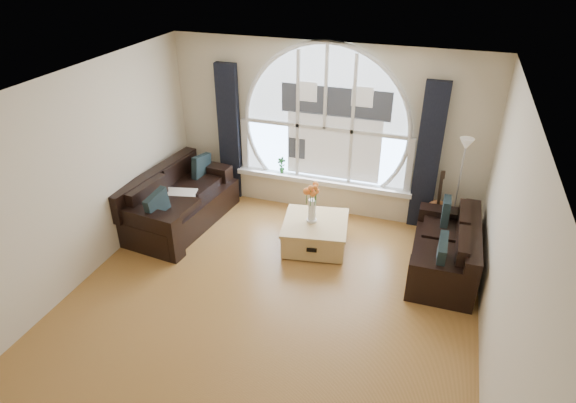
{
  "coord_description": "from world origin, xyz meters",
  "views": [
    {
      "loc": [
        1.72,
        -4.28,
        4.11
      ],
      "look_at": [
        0.0,
        0.9,
        1.05
      ],
      "focal_mm": 30.49,
      "sensor_mm": 36.0,
      "label": 1
    }
  ],
  "objects_px": {
    "sofa_left": "(180,200)",
    "potted_plant": "(282,165)",
    "guitar": "(438,200)",
    "vase_flowers": "(312,197)",
    "floor_lamp": "(457,190)",
    "coffee_chest": "(315,233)",
    "sofa_right": "(445,245)"
  },
  "relations": [
    {
      "from": "vase_flowers",
      "to": "sofa_left",
      "type": "bearing_deg",
      "value": -178.77
    },
    {
      "from": "vase_flowers",
      "to": "potted_plant",
      "type": "relative_size",
      "value": 2.56
    },
    {
      "from": "coffee_chest",
      "to": "potted_plant",
      "type": "relative_size",
      "value": 3.35
    },
    {
      "from": "vase_flowers",
      "to": "coffee_chest",
      "type": "bearing_deg",
      "value": -2.73
    },
    {
      "from": "guitar",
      "to": "sofa_left",
      "type": "bearing_deg",
      "value": -173.79
    },
    {
      "from": "sofa_right",
      "to": "floor_lamp",
      "type": "bearing_deg",
      "value": 85.26
    },
    {
      "from": "coffee_chest",
      "to": "vase_flowers",
      "type": "xyz_separation_m",
      "value": [
        -0.06,
        0.0,
        0.57
      ]
    },
    {
      "from": "sofa_right",
      "to": "vase_flowers",
      "type": "distance_m",
      "value": 1.91
    },
    {
      "from": "floor_lamp",
      "to": "potted_plant",
      "type": "height_order",
      "value": "floor_lamp"
    },
    {
      "from": "sofa_left",
      "to": "guitar",
      "type": "relative_size",
      "value": 1.84
    },
    {
      "from": "sofa_left",
      "to": "vase_flowers",
      "type": "bearing_deg",
      "value": 7.73
    },
    {
      "from": "sofa_left",
      "to": "potted_plant",
      "type": "bearing_deg",
      "value": 48.45
    },
    {
      "from": "sofa_right",
      "to": "coffee_chest",
      "type": "relative_size",
      "value": 1.79
    },
    {
      "from": "sofa_left",
      "to": "sofa_right",
      "type": "bearing_deg",
      "value": 6.83
    },
    {
      "from": "sofa_right",
      "to": "vase_flowers",
      "type": "relative_size",
      "value": 2.34
    },
    {
      "from": "vase_flowers",
      "to": "guitar",
      "type": "relative_size",
      "value": 0.66
    },
    {
      "from": "coffee_chest",
      "to": "potted_plant",
      "type": "distance_m",
      "value": 1.5
    },
    {
      "from": "coffee_chest",
      "to": "guitar",
      "type": "bearing_deg",
      "value": 22.03
    },
    {
      "from": "sofa_left",
      "to": "floor_lamp",
      "type": "bearing_deg",
      "value": 19.21
    },
    {
      "from": "sofa_right",
      "to": "sofa_left",
      "type": "bearing_deg",
      "value": -179.96
    },
    {
      "from": "vase_flowers",
      "to": "floor_lamp",
      "type": "bearing_deg",
      "value": 24.19
    },
    {
      "from": "guitar",
      "to": "potted_plant",
      "type": "distance_m",
      "value": 2.55
    },
    {
      "from": "sofa_left",
      "to": "coffee_chest",
      "type": "relative_size",
      "value": 2.12
    },
    {
      "from": "sofa_right",
      "to": "potted_plant",
      "type": "relative_size",
      "value": 6.0
    },
    {
      "from": "potted_plant",
      "to": "sofa_right",
      "type": "bearing_deg",
      "value": -22.61
    },
    {
      "from": "floor_lamp",
      "to": "potted_plant",
      "type": "distance_m",
      "value": 2.79
    },
    {
      "from": "guitar",
      "to": "potted_plant",
      "type": "relative_size",
      "value": 3.88
    },
    {
      "from": "sofa_left",
      "to": "coffee_chest",
      "type": "xyz_separation_m",
      "value": [
        2.18,
        0.04,
        -0.18
      ]
    },
    {
      "from": "sofa_right",
      "to": "guitar",
      "type": "xyz_separation_m",
      "value": [
        -0.17,
        1.03,
        0.13
      ]
    },
    {
      "from": "coffee_chest",
      "to": "sofa_left",
      "type": "bearing_deg",
      "value": 171.63
    },
    {
      "from": "sofa_left",
      "to": "potted_plant",
      "type": "relative_size",
      "value": 7.12
    },
    {
      "from": "potted_plant",
      "to": "guitar",
      "type": "bearing_deg",
      "value": -2.3
    }
  ]
}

